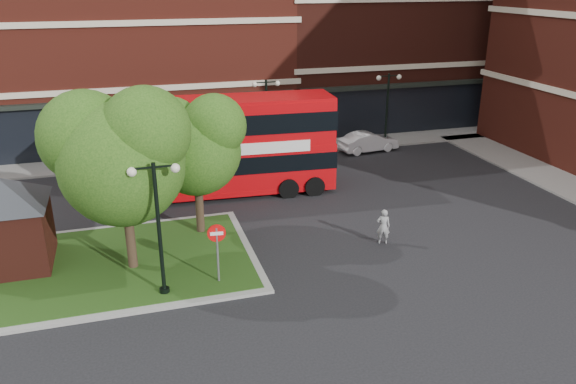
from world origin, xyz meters
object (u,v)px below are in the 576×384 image
object	(u,v)px
woman	(383,226)
car_silver	(240,152)
car_white	(368,142)
bus	(221,140)

from	to	relation	value
woman	car_silver	xyz separation A→B (m)	(-3.50, 12.65, -0.11)
car_white	woman	bearing A→B (deg)	151.37
woman	car_silver	bearing A→B (deg)	-53.84
woman	car_white	bearing A→B (deg)	-90.86
woman	car_silver	size ratio (longest dim) A/B	0.39
car_silver	car_white	xyz separation A→B (m)	(8.50, 0.00, -0.03)
bus	car_silver	size ratio (longest dim) A/B	2.98
bus	car_white	xyz separation A→B (m)	(10.49, 4.87, -2.27)
bus	car_white	distance (m)	11.79
bus	woman	bearing A→B (deg)	-51.26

